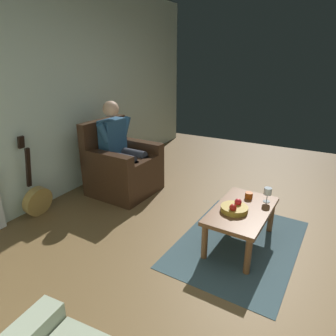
{
  "coord_description": "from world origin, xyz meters",
  "views": [
    {
      "loc": [
        2.84,
        0.33,
        1.84
      ],
      "look_at": [
        -0.01,
        -1.23,
        0.6
      ],
      "focal_mm": 32.19,
      "sensor_mm": 36.0,
      "label": 1
    }
  ],
  "objects_px": {
    "coffee_table": "(241,214)",
    "fruit_bowl": "(234,208)",
    "person_seated": "(120,145)",
    "guitar": "(37,198)",
    "wine_glass_near": "(268,192)",
    "candle_jar": "(249,195)",
    "armchair": "(122,168)"
  },
  "relations": [
    {
      "from": "candle_jar",
      "to": "armchair",
      "type": "bearing_deg",
      "value": -96.09
    },
    {
      "from": "guitar",
      "to": "candle_jar",
      "type": "relative_size",
      "value": 12.23
    },
    {
      "from": "coffee_table",
      "to": "guitar",
      "type": "height_order",
      "value": "guitar"
    },
    {
      "from": "person_seated",
      "to": "fruit_bowl",
      "type": "relative_size",
      "value": 4.77
    },
    {
      "from": "coffee_table",
      "to": "wine_glass_near",
      "type": "distance_m",
      "value": 0.37
    },
    {
      "from": "armchair",
      "to": "candle_jar",
      "type": "xyz_separation_m",
      "value": [
        0.19,
        1.82,
        0.09
      ]
    },
    {
      "from": "armchair",
      "to": "wine_glass_near",
      "type": "distance_m",
      "value": 2.02
    },
    {
      "from": "coffee_table",
      "to": "guitar",
      "type": "distance_m",
      "value": 2.39
    },
    {
      "from": "person_seated",
      "to": "coffee_table",
      "type": "height_order",
      "value": "person_seated"
    },
    {
      "from": "candle_jar",
      "to": "guitar",
      "type": "bearing_deg",
      "value": -69.87
    },
    {
      "from": "wine_glass_near",
      "to": "fruit_bowl",
      "type": "relative_size",
      "value": 0.59
    },
    {
      "from": "person_seated",
      "to": "candle_jar",
      "type": "relative_size",
      "value": 15.82
    },
    {
      "from": "person_seated",
      "to": "guitar",
      "type": "bearing_deg",
      "value": -22.12
    },
    {
      "from": "fruit_bowl",
      "to": "candle_jar",
      "type": "xyz_separation_m",
      "value": [
        -0.35,
        0.05,
        -0.0
      ]
    },
    {
      "from": "person_seated",
      "to": "guitar",
      "type": "distance_m",
      "value": 1.24
    },
    {
      "from": "coffee_table",
      "to": "candle_jar",
      "type": "bearing_deg",
      "value": -179.03
    },
    {
      "from": "candle_jar",
      "to": "fruit_bowl",
      "type": "bearing_deg",
      "value": -8.19
    },
    {
      "from": "wine_glass_near",
      "to": "person_seated",
      "type": "bearing_deg",
      "value": -95.39
    },
    {
      "from": "coffee_table",
      "to": "fruit_bowl",
      "type": "relative_size",
      "value": 3.52
    },
    {
      "from": "person_seated",
      "to": "wine_glass_near",
      "type": "height_order",
      "value": "person_seated"
    },
    {
      "from": "wine_glass_near",
      "to": "fruit_bowl",
      "type": "bearing_deg",
      "value": -33.62
    },
    {
      "from": "fruit_bowl",
      "to": "wine_glass_near",
      "type": "bearing_deg",
      "value": 146.38
    },
    {
      "from": "candle_jar",
      "to": "coffee_table",
      "type": "bearing_deg",
      "value": 0.97
    },
    {
      "from": "wine_glass_near",
      "to": "coffee_table",
      "type": "bearing_deg",
      "value": -33.46
    },
    {
      "from": "guitar",
      "to": "fruit_bowl",
      "type": "xyz_separation_m",
      "value": [
        -0.5,
        2.26,
        0.22
      ]
    },
    {
      "from": "guitar",
      "to": "fruit_bowl",
      "type": "height_order",
      "value": "guitar"
    },
    {
      "from": "coffee_table",
      "to": "fruit_bowl",
      "type": "bearing_deg",
      "value": -34.15
    },
    {
      "from": "wine_glass_near",
      "to": "candle_jar",
      "type": "xyz_separation_m",
      "value": [
        0.0,
        -0.19,
        -0.08
      ]
    },
    {
      "from": "coffee_table",
      "to": "guitar",
      "type": "xyz_separation_m",
      "value": [
        0.58,
        -2.32,
        -0.12
      ]
    },
    {
      "from": "person_seated",
      "to": "guitar",
      "type": "xyz_separation_m",
      "value": [
        1.04,
        -0.49,
        -0.47
      ]
    },
    {
      "from": "person_seated",
      "to": "coffee_table",
      "type": "xyz_separation_m",
      "value": [
        0.46,
        1.82,
        -0.35
      ]
    },
    {
      "from": "guitar",
      "to": "person_seated",
      "type": "bearing_deg",
      "value": 154.74
    }
  ]
}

